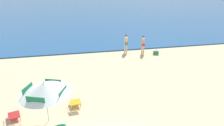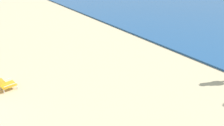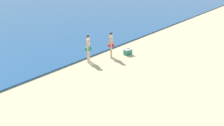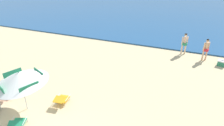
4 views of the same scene
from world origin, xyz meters
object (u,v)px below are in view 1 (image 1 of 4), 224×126
beach_umbrella_striped_main (45,88)px  cooler_box (156,52)px  lounge_chair_facing_sea (75,102)px  person_standing_beside (143,43)px  person_standing_near_shore (126,42)px  lounge_chair_spare_folded (14,115)px

beach_umbrella_striped_main → cooler_box: size_ratio=5.91×
beach_umbrella_striped_main → lounge_chair_facing_sea: beach_umbrella_striped_main is taller
person_standing_beside → person_standing_near_shore: bearing=158.0°
lounge_chair_spare_folded → person_standing_beside: size_ratio=0.60×
beach_umbrella_striped_main → lounge_chair_facing_sea: (1.33, 0.94, -1.47)m
beach_umbrella_striped_main → lounge_chair_spare_folded: size_ratio=3.46×
lounge_chair_spare_folded → cooler_box: 13.38m
person_standing_near_shore → person_standing_beside: 1.59m
cooler_box → person_standing_beside: bearing=154.3°
beach_umbrella_striped_main → lounge_chair_spare_folded: beach_umbrella_striped_main is taller
lounge_chair_facing_sea → person_standing_near_shore: (5.22, 8.57, 0.68)m
lounge_chair_facing_sea → lounge_chair_spare_folded: bearing=-169.6°
lounge_chair_spare_folded → person_standing_near_shore: (8.16, 9.11, 0.69)m
lounge_chair_facing_sea → lounge_chair_spare_folded: lounge_chair_spare_folded is taller
beach_umbrella_striped_main → lounge_chair_facing_sea: 2.20m
lounge_chair_spare_folded → person_standing_near_shore: person_standing_near_shore is taller
lounge_chair_facing_sea → lounge_chair_spare_folded: 2.99m
person_standing_near_shore → person_standing_beside: size_ratio=1.02×
beach_umbrella_striped_main → person_standing_near_shore: bearing=55.4°
person_standing_beside → lounge_chair_facing_sea: bearing=-130.0°
beach_umbrella_striped_main → person_standing_near_shore: beach_umbrella_striped_main is taller
lounge_chair_facing_sea → person_standing_beside: size_ratio=0.56×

